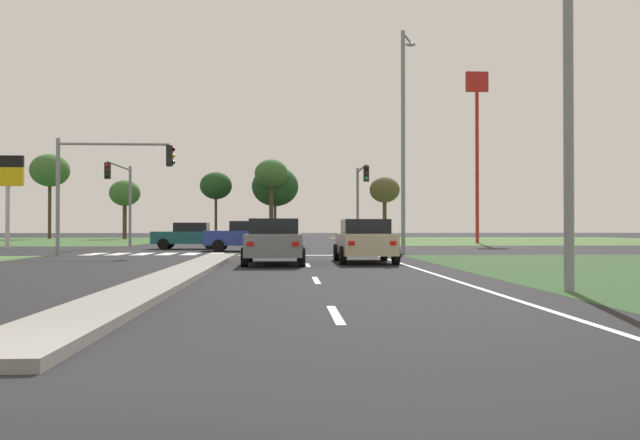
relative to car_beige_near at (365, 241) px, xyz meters
name	(u,v)px	position (x,y,z in m)	size (l,w,h in m)	color
ground_plane	(237,250)	(-5.64, 12.87, -0.81)	(200.00, 200.00, 0.00)	black
grass_verge_far_right	(519,240)	(19.86, 37.37, -0.80)	(35.00, 35.00, 0.01)	#476B38
median_island_near	(181,274)	(-5.64, -6.13, -0.74)	(1.20, 22.00, 0.14)	gray
median_island_far	(257,240)	(-5.64, 37.87, -0.74)	(1.20, 36.00, 0.14)	#ADA89E
lane_dash_near	(335,315)	(-2.14, -13.55, -0.80)	(0.14, 2.00, 0.01)	silver
lane_dash_second	(316,280)	(-2.14, -7.55, -0.80)	(0.14, 2.00, 0.01)	silver
lane_dash_third	(308,265)	(-2.14, -1.55, -0.80)	(0.14, 2.00, 0.01)	silver
lane_dash_fourth	(303,257)	(-2.14, 4.45, -0.80)	(0.14, 2.00, 0.01)	silver
lane_dash_fifth	(300,251)	(-2.14, 10.45, -0.80)	(0.14, 2.00, 0.01)	silver
edge_line_right	(430,273)	(1.21, -5.13, -0.80)	(0.14, 24.00, 0.01)	silver
stop_bar_near	(309,255)	(-1.84, 5.87, -0.80)	(6.40, 0.50, 0.01)	silver
crosswalk_bar_near	(94,254)	(-12.04, 7.67, -0.80)	(0.70, 2.80, 0.01)	silver
crosswalk_bar_second	(118,254)	(-10.89, 7.67, -0.80)	(0.70, 2.80, 0.01)	silver
crosswalk_bar_third	(143,254)	(-9.74, 7.67, -0.80)	(0.70, 2.80, 0.01)	silver
crosswalk_bar_fourth	(167,254)	(-8.59, 7.67, -0.80)	(0.70, 2.80, 0.01)	silver
crosswalk_bar_fifth	(191,254)	(-7.44, 7.67, -0.80)	(0.70, 2.80, 0.01)	silver
crosswalk_bar_sixth	(215,254)	(-6.29, 7.67, -0.80)	(0.70, 2.80, 0.01)	silver
car_beige_near	(365,241)	(0.00, 0.00, 0.00)	(2.06, 4.20, 1.58)	#BCAD8E
car_red_second	(239,232)	(-7.92, 44.76, -0.02)	(1.96, 4.46, 1.53)	#A31919
car_teal_third	(190,236)	(-8.57, 14.62, -0.01)	(4.22, 2.01, 1.56)	#19565B
car_blue_fourth	(248,236)	(-4.94, 11.28, 0.02)	(4.59, 2.07, 1.62)	navy
car_grey_fifth	(274,241)	(-3.29, -0.84, 0.00)	(2.09, 4.39, 1.59)	slate
traffic_signal_far_left	(122,188)	(-13.24, 17.34, 2.94)	(0.32, 5.63, 5.35)	gray
traffic_signal_far_right	(361,190)	(1.96, 17.62, 2.88)	(0.32, 4.95, 5.30)	gray
traffic_signal_near_left	(103,174)	(-11.22, 6.27, 2.93)	(5.36, 0.32, 5.34)	gray
street_lamp_near	(575,10)	(2.87, -10.68, 4.81)	(0.94, 2.35, 10.09)	gray
street_lamp_second	(404,132)	(2.87, 7.55, 5.16)	(1.06, 1.81, 10.88)	gray
pedestrian_at_median	(254,227)	(-5.36, 26.47, 0.50)	(0.34, 0.34, 1.91)	#9E8966
fastfood_pole_sign	(477,120)	(12.42, 26.70, 9.05)	(1.80, 0.40, 13.77)	red
fuel_price_totem	(8,181)	(-19.27, 15.08, 3.22)	(1.80, 0.24, 5.52)	silver
treeline_near	(50,171)	(-28.81, 47.49, 6.66)	(4.20, 4.20, 9.30)	#423323
treeline_second	(125,194)	(-20.13, 45.29, 4.05)	(3.24, 3.24, 6.31)	#423323
treeline_third	(216,186)	(-10.82, 48.63, 5.12)	(3.60, 3.60, 7.50)	#423323
treeline_fourth	(275,187)	(-4.12, 47.91, 5.04)	(5.23, 5.23, 8.08)	#423323
treeline_fifth	(271,175)	(-4.49, 45.44, 6.16)	(3.63, 3.63, 8.64)	#423323
treeline_sixth	(385,191)	(8.01, 46.08, 4.51)	(3.33, 3.33, 6.82)	#423323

